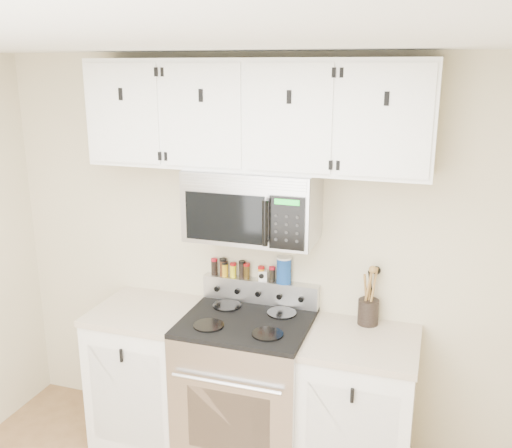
{
  "coord_description": "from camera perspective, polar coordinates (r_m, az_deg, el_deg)",
  "views": [
    {
      "loc": [
        1.03,
        -1.54,
        2.42
      ],
      "look_at": [
        0.05,
        1.45,
        1.54
      ],
      "focal_mm": 40.0,
      "sensor_mm": 36.0,
      "label": 1
    }
  ],
  "objects": [
    {
      "name": "spice_jar_5",
      "position": [
        3.66,
        -0.95,
        -4.7
      ],
      "size": [
        0.04,
        0.04,
        0.1
      ],
      "color": "#392A0D",
      "rests_on": "range"
    },
    {
      "name": "base_cabinet_right",
      "position": [
        3.59,
        10.19,
        -17.8
      ],
      "size": [
        0.64,
        0.62,
        0.92
      ],
      "color": "white",
      "rests_on": "floor"
    },
    {
      "name": "upper_cabinets",
      "position": [
        3.29,
        -0.2,
        10.87
      ],
      "size": [
        2.0,
        0.35,
        0.62
      ],
      "color": "white",
      "rests_on": "back_wall"
    },
    {
      "name": "spice_jar_0",
      "position": [
        3.73,
        -4.19,
        -4.26
      ],
      "size": [
        0.04,
        0.04,
        0.11
      ],
      "color": "black",
      "rests_on": "range"
    },
    {
      "name": "back_wall",
      "position": [
        3.63,
        0.63,
        -3.22
      ],
      "size": [
        3.5,
        0.01,
        2.5
      ],
      "primitive_type": "cube",
      "color": "#BDB28D",
      "rests_on": "floor"
    },
    {
      "name": "spice_jar_10",
      "position": [
        3.59,
        3.19,
        -5.23
      ],
      "size": [
        0.04,
        0.04,
        0.09
      ],
      "color": "gold",
      "rests_on": "range"
    },
    {
      "name": "spice_jar_6",
      "position": [
        3.63,
        0.51,
        -4.93
      ],
      "size": [
        0.04,
        0.04,
        0.09
      ],
      "color": "orange",
      "rests_on": "range"
    },
    {
      "name": "microwave",
      "position": [
        3.35,
        -0.32,
        1.93
      ],
      "size": [
        0.76,
        0.44,
        0.42
      ],
      "color": "#9E9EA3",
      "rests_on": "back_wall"
    },
    {
      "name": "spice_jar_4",
      "position": [
        3.67,
        -1.4,
        -4.56
      ],
      "size": [
        0.04,
        0.04,
        0.11
      ],
      "color": "black",
      "rests_on": "range"
    },
    {
      "name": "spice_jar_1",
      "position": [
        3.71,
        -3.31,
        -4.32
      ],
      "size": [
        0.05,
        0.05,
        0.12
      ],
      "color": "#472411",
      "rests_on": "range"
    },
    {
      "name": "base_cabinet_left",
      "position": [
        3.96,
        -10.62,
        -14.34
      ],
      "size": [
        0.64,
        0.62,
        0.92
      ],
      "color": "white",
      "rests_on": "floor"
    },
    {
      "name": "spice_jar_9",
      "position": [
        3.59,
        2.85,
        -5.17
      ],
      "size": [
        0.04,
        0.04,
        0.1
      ],
      "color": "black",
      "rests_on": "range"
    },
    {
      "name": "ceiling",
      "position": [
        1.85,
        -16.47,
        17.3
      ],
      "size": [
        3.5,
        3.5,
        0.01
      ],
      "primitive_type": "cube",
      "color": "white",
      "rests_on": "back_wall"
    },
    {
      "name": "spice_jar_3",
      "position": [
        3.69,
        -2.3,
        -4.6
      ],
      "size": [
        0.04,
        0.04,
        0.09
      ],
      "color": "gold",
      "rests_on": "range"
    },
    {
      "name": "utensil_crock",
      "position": [
        3.51,
        11.16,
        -8.42
      ],
      "size": [
        0.12,
        0.12,
        0.36
      ],
      "color": "black",
      "rests_on": "base_cabinet_right"
    },
    {
      "name": "spice_jar_8",
      "position": [
        3.6,
        2.49,
        -5.06
      ],
      "size": [
        0.04,
        0.04,
        0.11
      ],
      "color": "#39280D",
      "rests_on": "range"
    },
    {
      "name": "range",
      "position": [
        3.69,
        -0.95,
        -16.07
      ],
      "size": [
        0.76,
        0.65,
        1.1
      ],
      "color": "#B7B7BA",
      "rests_on": "floor"
    },
    {
      "name": "spice_jar_2",
      "position": [
        3.71,
        -3.18,
        -4.48
      ],
      "size": [
        0.05,
        0.05,
        0.1
      ],
      "color": "#C19016",
      "rests_on": "range"
    },
    {
      "name": "spice_jar_7",
      "position": [
        3.61,
        1.61,
        -5.02
      ],
      "size": [
        0.04,
        0.04,
        0.1
      ],
      "color": "black",
      "rests_on": "range"
    },
    {
      "name": "kitchen_timer",
      "position": [
        3.64,
        0.65,
        -5.17
      ],
      "size": [
        0.07,
        0.06,
        0.06
      ],
      "primitive_type": "cube",
      "rotation": [
        0.0,
        0.0,
        0.34
      ],
      "color": "silver",
      "rests_on": "range"
    },
    {
      "name": "salt_canister",
      "position": [
        3.58,
        2.81,
        -4.6
      ],
      "size": [
        0.09,
        0.09,
        0.17
      ],
      "color": "navy",
      "rests_on": "range"
    }
  ]
}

